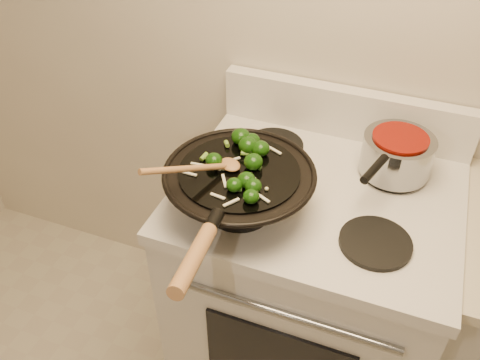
% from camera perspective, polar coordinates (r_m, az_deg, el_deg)
% --- Properties ---
extents(stove, '(0.78, 0.67, 1.08)m').
position_cam_1_polar(stove, '(1.76, 7.40, -12.26)').
color(stove, white).
rests_on(stove, ground).
extents(wok, '(0.39, 0.65, 0.21)m').
position_cam_1_polar(wok, '(1.30, -0.12, -0.89)').
color(wok, black).
rests_on(wok, stove).
extents(stirfry, '(0.24, 0.28, 0.05)m').
position_cam_1_polar(stirfry, '(1.28, 0.61, 2.42)').
color(stirfry, '#113708').
rests_on(stirfry, wok).
extents(wooden_spoon, '(0.17, 0.25, 0.11)m').
position_cam_1_polar(wooden_spoon, '(1.23, -3.85, 1.48)').
color(wooden_spoon, '#A36E40').
rests_on(wooden_spoon, wok).
extents(saucepan, '(0.20, 0.31, 0.12)m').
position_cam_1_polar(saucepan, '(1.49, 17.18, 2.79)').
color(saucepan, gray).
rests_on(saucepan, stove).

